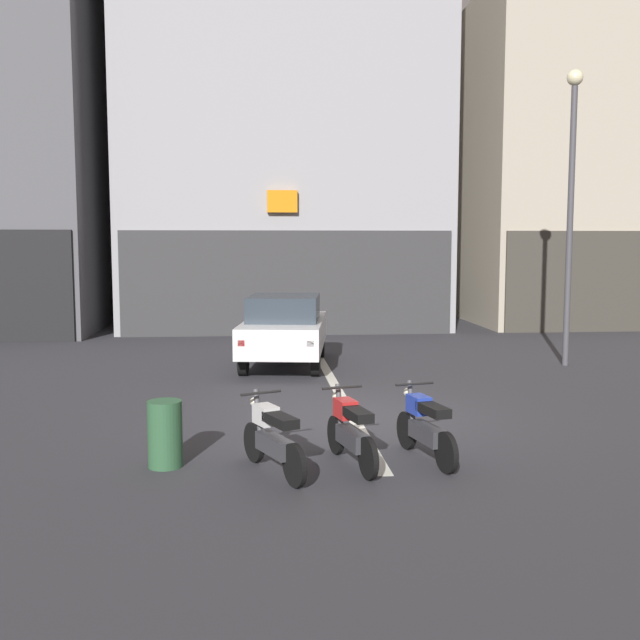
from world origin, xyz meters
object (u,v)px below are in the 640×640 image
at_px(motorcycle_blue_row_centre, 425,426).
at_px(motorcycle_red_row_left_mid, 351,430).
at_px(car_white_crossing_near, 285,328).
at_px(trash_bin, 165,434).
at_px(motorcycle_white_row_leftmost, 273,437).
at_px(street_lamp, 571,188).

bearing_deg(motorcycle_blue_row_centre, motorcycle_red_row_left_mid, -171.23).
bearing_deg(car_white_crossing_near, trash_bin, -103.58).
bearing_deg(motorcycle_white_row_leftmost, motorcycle_blue_row_centre, 11.18).
height_order(street_lamp, motorcycle_blue_row_centre, street_lamp).
bearing_deg(motorcycle_white_row_leftmost, trash_bin, 163.52).
xyz_separation_m(car_white_crossing_near, motorcycle_red_row_left_mid, (0.53, -7.71, -0.43)).
height_order(car_white_crossing_near, motorcycle_red_row_left_mid, car_white_crossing_near).
bearing_deg(street_lamp, motorcycle_white_row_leftmost, -132.95).
relative_size(motorcycle_blue_row_centre, trash_bin, 1.93).
distance_m(motorcycle_blue_row_centre, trash_bin, 3.36).
height_order(street_lamp, motorcycle_red_row_left_mid, street_lamp).
bearing_deg(motorcycle_blue_row_centre, trash_bin, 179.91).
relative_size(car_white_crossing_near, motorcycle_blue_row_centre, 2.62).
relative_size(street_lamp, trash_bin, 7.86).
relative_size(motorcycle_white_row_leftmost, motorcycle_blue_row_centre, 0.95).
distance_m(motorcycle_white_row_leftmost, motorcycle_red_row_left_mid, 1.03).
relative_size(motorcycle_red_row_left_mid, trash_bin, 1.93).
relative_size(street_lamp, motorcycle_white_row_leftmost, 4.31).
bearing_deg(motorcycle_white_row_leftmost, motorcycle_red_row_left_mid, 13.54).
distance_m(car_white_crossing_near, motorcycle_blue_row_centre, 7.72).
xyz_separation_m(car_white_crossing_near, trash_bin, (-1.82, -7.55, -0.46)).
distance_m(street_lamp, motorcycle_white_row_leftmost, 10.84).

